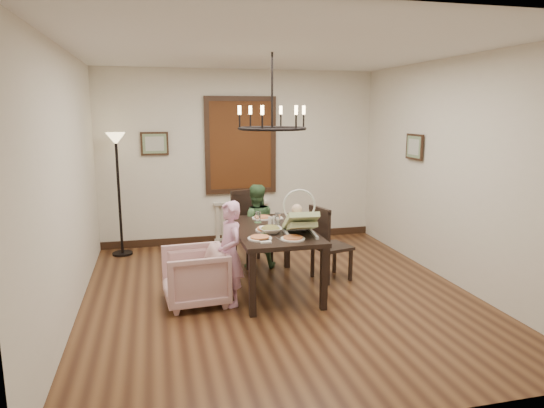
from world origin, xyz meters
name	(u,v)px	position (x,y,z in m)	size (l,w,h in m)	color
room_shell	(271,174)	(0.00, 0.37, 1.40)	(4.51, 5.00, 2.81)	brown
dining_table	(272,235)	(-0.03, 0.22, 0.68)	(0.91, 1.62, 0.76)	black
chair_far	(253,228)	(-0.06, 1.22, 0.53)	(0.47, 0.47, 1.06)	black
chair_right	(332,242)	(0.80, 0.38, 0.49)	(0.43, 0.43, 0.98)	black
armchair	(195,276)	(-0.98, -0.03, 0.32)	(0.69, 0.71, 0.64)	#C8999F
elderly_woman	(230,262)	(-0.60, -0.14, 0.49)	(0.36, 0.23, 0.98)	#E9A4CE
seated_man	(256,233)	(-0.05, 1.09, 0.48)	(0.47, 0.37, 0.97)	#395D37
baby_bouncer	(300,219)	(0.21, -0.16, 0.94)	(0.40, 0.55, 0.36)	#B8CB8C
salad_bowl	(270,230)	(-0.10, 0.01, 0.80)	(0.32, 0.32, 0.08)	white
pizza_platter	(268,229)	(-0.11, 0.10, 0.78)	(0.29, 0.29, 0.04)	tan
drinking_glass	(277,225)	(0.01, 0.12, 0.82)	(0.06, 0.06, 0.13)	silver
window_blinds	(241,145)	(0.00, 2.46, 1.60)	(1.00, 0.03, 1.40)	#552C11
radiator	(241,221)	(0.00, 2.48, 0.35)	(0.92, 0.12, 0.62)	silver
picture_back	(155,144)	(-1.35, 2.47, 1.65)	(0.42, 0.03, 0.36)	black
picture_right	(414,147)	(2.21, 0.90, 1.65)	(0.42, 0.03, 0.36)	black
floor_lamp	(119,196)	(-1.90, 2.15, 0.90)	(0.30, 0.30, 1.80)	black
chandelier	(272,128)	(-0.03, 0.22, 1.95)	(0.80, 0.80, 0.04)	black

